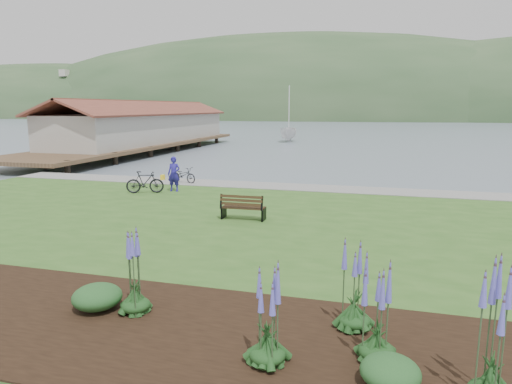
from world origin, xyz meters
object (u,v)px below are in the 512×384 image
(bicycle_a, at_px, (183,175))
(sailboat, at_px, (289,142))
(park_bench, at_px, (243,207))
(person, at_px, (174,171))

(bicycle_a, xyz_separation_m, sailboat, (-1.71, 38.39, -0.85))
(park_bench, bearing_deg, sailboat, 98.55)
(person, distance_m, sailboat, 41.08)
(person, relative_size, sailboat, 0.09)
(park_bench, distance_m, bicycle_a, 9.56)
(sailboat, bearing_deg, park_bench, -83.89)
(person, relative_size, bicycle_a, 1.22)
(park_bench, distance_m, sailboat, 46.53)
(park_bench, height_order, person, person)
(bicycle_a, height_order, sailboat, sailboat)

